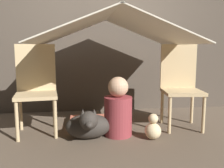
{
  "coord_description": "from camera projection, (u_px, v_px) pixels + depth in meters",
  "views": [
    {
      "loc": [
        -0.34,
        -2.59,
        0.91
      ],
      "look_at": [
        0.0,
        0.05,
        0.52
      ],
      "focal_mm": 40.0,
      "sensor_mm": 36.0,
      "label": 1
    }
  ],
  "objects": [
    {
      "name": "ground_plane",
      "position": [
        113.0,
        132.0,
        2.72
      ],
      "size": [
        8.8,
        8.8,
        0.0
      ],
      "primitive_type": "plane",
      "color": "brown"
    },
    {
      "name": "wall_back",
      "position": [
        103.0,
        23.0,
        3.52
      ],
      "size": [
        7.0,
        0.05,
        2.5
      ],
      "color": "#4C4238",
      "rests_on": "ground_plane"
    },
    {
      "name": "chair_left",
      "position": [
        36.0,
        86.0,
        2.67
      ],
      "size": [
        0.47,
        0.47,
        0.95
      ],
      "rotation": [
        0.0,
        0.0,
        0.12
      ],
      "color": "#D1B27F",
      "rests_on": "ground_plane"
    },
    {
      "name": "chair_right",
      "position": [
        180.0,
        83.0,
        2.88
      ],
      "size": [
        0.46,
        0.46,
        0.95
      ],
      "rotation": [
        0.0,
        0.0,
        -0.11
      ],
      "color": "#D1B27F",
      "rests_on": "ground_plane"
    },
    {
      "name": "sheet_canopy",
      "position": [
        112.0,
        28.0,
        2.61
      ],
      "size": [
        1.6,
        1.29,
        0.33
      ],
      "color": "silver"
    },
    {
      "name": "person_front",
      "position": [
        118.0,
        110.0,
        2.59
      ],
      "size": [
        0.29,
        0.29,
        0.62
      ],
      "color": "maroon",
      "rests_on": "ground_plane"
    },
    {
      "name": "dog",
      "position": [
        88.0,
        125.0,
        2.48
      ],
      "size": [
        0.46,
        0.42,
        0.35
      ],
      "color": "#332D28",
      "rests_on": "ground_plane"
    },
    {
      "name": "floor_cushion",
      "position": [
        90.0,
        123.0,
        2.89
      ],
      "size": [
        0.46,
        0.37,
        0.1
      ],
      "color": "#CC664C",
      "rests_on": "ground_plane"
    },
    {
      "name": "plush_toy",
      "position": [
        153.0,
        129.0,
        2.5
      ],
      "size": [
        0.17,
        0.17,
        0.26
      ],
      "color": "beige",
      "rests_on": "ground_plane"
    }
  ]
}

